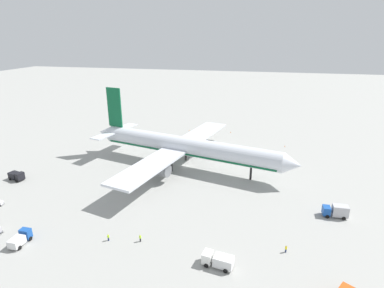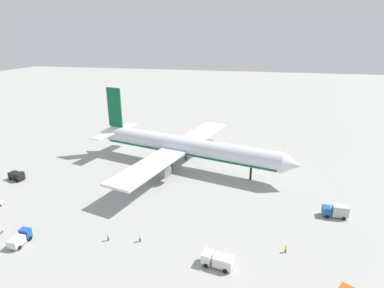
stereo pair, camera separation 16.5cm
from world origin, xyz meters
name	(u,v)px [view 1 (the left image)]	position (x,y,z in m)	size (l,w,h in m)	color
ground_plane	(187,167)	(0.00, 0.00, 0.00)	(600.00, 600.00, 0.00)	#9E9E99
airliner	(183,146)	(-1.34, 0.30, 7.20)	(74.36, 67.07, 24.97)	silver
service_truck_1	(17,176)	(-49.39, -21.89, 1.42)	(5.40, 3.58, 2.72)	black
service_truck_3	(218,260)	(17.48, -45.63, 1.45)	(6.39, 3.52, 2.58)	white
service_truck_4	(336,211)	(43.46, -21.70, 1.70)	(5.95, 2.69, 3.20)	#194CA5
service_truck_5	(20,239)	(-25.13, -48.50, 1.34)	(2.58, 5.01, 2.61)	#194CA5
ground_worker_0	(108,237)	(-7.19, -43.18, 0.84)	(0.53, 0.53, 1.66)	navy
ground_worker_1	(286,249)	(30.67, -38.39, 0.82)	(0.49, 0.49, 1.62)	navy
ground_worker_2	(140,238)	(-0.22, -41.91, 0.89)	(0.51, 0.51, 1.75)	black
traffic_cone_0	(231,132)	(10.22, 42.62, 0.28)	(0.36, 0.36, 0.55)	orange
traffic_cone_1	(189,130)	(-9.12, 40.87, 0.28)	(0.36, 0.36, 0.55)	orange
traffic_cone_2	(285,146)	(33.75, 28.46, 0.28)	(0.36, 0.36, 0.55)	orange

